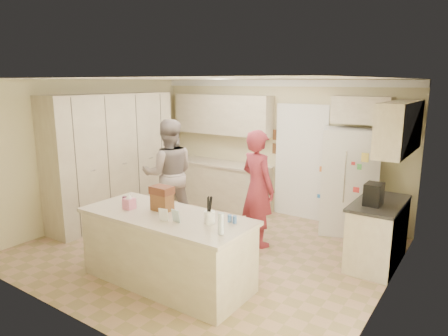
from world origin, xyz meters
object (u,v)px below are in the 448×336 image
Objects in this scene: coffee_maker at (374,194)px; teen_boy at (169,174)px; tissue_box at (129,204)px; island_base at (167,250)px; utensil_crock at (210,217)px; refrigerator at (348,181)px; dollhouse_body at (162,202)px; teen_girl at (258,188)px.

teen_boy reaches higher than coffee_maker.
tissue_box is at bearing -142.43° from coffee_maker.
island_base is at bearing 87.11° from teen_boy.
utensil_crock reaches higher than tissue_box.
refrigerator reaches higher than tissue_box.
island_base is at bearing 10.30° from tissue_box.
dollhouse_body is at bearing 85.68° from teen_boy.
coffee_maker reaches higher than island_base.
tissue_box is (-1.20, -0.15, -0.00)m from utensil_crock.
refrigerator reaches higher than coffee_maker.
teen_boy reaches higher than teen_girl.
refrigerator is at bearing 165.70° from teen_boy.
refrigerator is at bearing -106.31° from teen_girl.
dollhouse_body is at bearing 93.92° from teen_girl.
utensil_crock is at bearing 120.78° from teen_girl.
utensil_crock is 0.08× the size of teen_girl.
refrigerator reaches higher than utensil_crock.
coffee_maker is at bearing -154.79° from teen_girl.
island_base is (-2.05, -1.90, -0.63)m from coffee_maker.
refrigerator is 1.69m from teen_girl.
dollhouse_body reaches higher than utensil_crock.
teen_boy reaches higher than utensil_crock.
teen_boy is at bearing -174.62° from coffee_maker.
coffee_maker is 3.43m from teen_boy.
refrigerator is 0.93× the size of teen_boy.
coffee_maker is at bearing 141.61° from teen_boy.
teen_boy is (-1.22, 1.48, -0.07)m from dollhouse_body.
refrigerator is 0.98× the size of teen_girl.
refrigerator is 1.41m from coffee_maker.
teen_girl reaches higher than tissue_box.
utensil_crock is 1.21m from tissue_box.
coffee_maker is 1.15× the size of dollhouse_body.
teen_boy reaches higher than island_base.
island_base is 1.19× the size of teen_girl.
utensil_crock is at bearing -122.64° from refrigerator.
refrigerator is at bearing 120.56° from coffee_maker.
teen_girl reaches higher than coffee_maker.
coffee_maker is 0.16× the size of teen_boy.
teen_boy reaches higher than refrigerator.
dollhouse_body is 1.92m from teen_boy.
refrigerator is at bearing 63.67° from dollhouse_body.
island_base is (-1.34, -3.11, -0.46)m from refrigerator.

